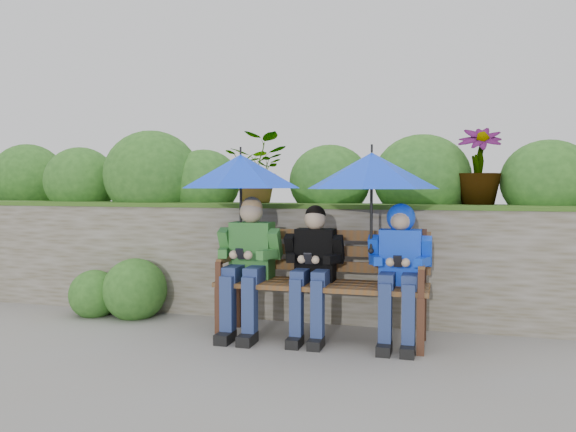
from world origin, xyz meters
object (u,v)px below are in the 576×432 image
(umbrella_left, at_px, (241,171))
(umbrella_right, at_px, (372,171))
(boy_left, at_px, (248,259))
(boy_middle, at_px, (313,264))
(park_bench, at_px, (323,276))
(boy_right, at_px, (400,261))

(umbrella_left, bearing_deg, umbrella_right, -2.68)
(boy_left, distance_m, boy_middle, 0.53)
(boy_left, bearing_deg, boy_middle, 0.69)
(park_bench, height_order, boy_left, boy_left)
(park_bench, relative_size, boy_left, 1.48)
(boy_left, relative_size, boy_middle, 1.06)
(park_bench, height_order, umbrella_right, umbrella_right)
(boy_right, xyz_separation_m, umbrella_left, (-1.26, 0.03, 0.67))
(boy_right, bearing_deg, umbrella_right, -173.81)
(park_bench, relative_size, boy_middle, 1.57)
(boy_right, height_order, umbrella_left, umbrella_left)
(umbrella_right, bearing_deg, boy_right, 6.19)
(boy_middle, relative_size, umbrella_right, 1.06)
(park_bench, xyz_separation_m, umbrella_right, (0.38, -0.08, 0.81))
(umbrella_left, bearing_deg, boy_left, -29.71)
(boy_middle, distance_m, umbrella_right, 0.84)
(boy_left, height_order, boy_middle, boy_left)
(boy_middle, bearing_deg, boy_left, -179.31)
(boy_middle, height_order, umbrella_right, umbrella_right)
(boy_left, relative_size, umbrella_right, 1.12)
(park_bench, distance_m, umbrella_right, 0.90)
(umbrella_left, height_order, umbrella_right, umbrella_left)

